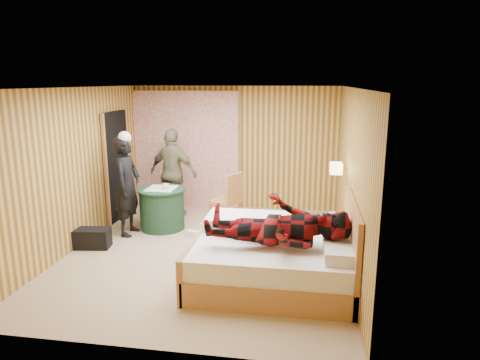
% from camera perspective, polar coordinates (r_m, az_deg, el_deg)
% --- Properties ---
extents(floor, '(4.20, 5.00, 0.01)m').
position_cam_1_polar(floor, '(6.75, -4.35, -9.56)').
color(floor, tan).
rests_on(floor, ground).
extents(ceiling, '(4.20, 5.00, 0.01)m').
position_cam_1_polar(ceiling, '(6.23, -4.76, 12.17)').
color(ceiling, silver).
rests_on(ceiling, wall_back).
extents(wall_back, '(4.20, 0.02, 2.50)m').
position_cam_1_polar(wall_back, '(8.79, -0.76, 4.28)').
color(wall_back, gold).
rests_on(wall_back, floor).
extents(wall_left, '(0.02, 5.00, 2.50)m').
position_cam_1_polar(wall_left, '(7.16, -21.13, 1.37)').
color(wall_left, gold).
rests_on(wall_left, floor).
extents(wall_right, '(0.02, 5.00, 2.50)m').
position_cam_1_polar(wall_right, '(6.24, 14.57, 0.21)').
color(wall_right, gold).
rests_on(wall_right, floor).
extents(curtain, '(2.20, 0.08, 2.40)m').
position_cam_1_polar(curtain, '(8.95, -7.18, 4.02)').
color(curtain, white).
rests_on(curtain, floor).
extents(doorway, '(0.06, 0.90, 2.05)m').
position_cam_1_polar(doorway, '(8.40, -16.06, 1.80)').
color(doorway, black).
rests_on(doorway, floor).
extents(wall_lamp, '(0.26, 0.24, 0.16)m').
position_cam_1_polar(wall_lamp, '(6.65, 12.72, 1.54)').
color(wall_lamp, gold).
rests_on(wall_lamp, wall_right).
extents(bed, '(2.10, 1.66, 1.14)m').
position_cam_1_polar(bed, '(5.70, 4.82, -10.38)').
color(bed, '#BF804E').
rests_on(bed, floor).
extents(nightstand, '(0.44, 0.60, 0.58)m').
position_cam_1_polar(nightstand, '(6.59, 12.09, -7.62)').
color(nightstand, '#BF804E').
rests_on(nightstand, floor).
extents(round_table, '(0.84, 0.84, 0.75)m').
position_cam_1_polar(round_table, '(7.78, -10.35, -3.72)').
color(round_table, '#1E412B').
rests_on(round_table, floor).
extents(chair_far, '(0.53, 0.53, 0.93)m').
position_cam_1_polar(chair_far, '(8.35, -9.07, -1.34)').
color(chair_far, '#BF804E').
rests_on(chair_far, floor).
extents(chair_near, '(0.62, 0.62, 1.02)m').
position_cam_1_polar(chair_near, '(7.58, -1.42, -2.23)').
color(chair_near, '#BF804E').
rests_on(chair_near, floor).
extents(duffel_bag, '(0.58, 0.36, 0.31)m').
position_cam_1_polar(duffel_bag, '(7.24, -19.09, -7.36)').
color(duffel_bag, black).
rests_on(duffel_bag, floor).
extents(sneaker_left, '(0.27, 0.17, 0.11)m').
position_cam_1_polar(sneaker_left, '(7.67, -4.47, -6.29)').
color(sneaker_left, silver).
rests_on(sneaker_left, floor).
extents(sneaker_right, '(0.27, 0.17, 0.11)m').
position_cam_1_polar(sneaker_right, '(7.36, -6.15, -7.18)').
color(sneaker_right, silver).
rests_on(sneaker_right, floor).
extents(woman_standing, '(0.42, 0.63, 1.70)m').
position_cam_1_polar(woman_standing, '(7.50, -14.78, -0.79)').
color(woman_standing, black).
rests_on(woman_standing, floor).
extents(man_at_table, '(1.08, 0.67, 1.72)m').
position_cam_1_polar(man_at_table, '(8.30, -8.90, 0.88)').
color(man_at_table, '#696246').
rests_on(man_at_table, floor).
extents(man_on_bed, '(0.86, 0.67, 1.77)m').
position_cam_1_polar(man_on_bed, '(5.25, 5.09, -4.66)').
color(man_on_bed, maroon).
rests_on(man_on_bed, bed).
extents(book_lower, '(0.19, 0.24, 0.02)m').
position_cam_1_polar(book_lower, '(6.44, 12.23, -5.38)').
color(book_lower, silver).
rests_on(book_lower, nightstand).
extents(book_upper, '(0.22, 0.26, 0.02)m').
position_cam_1_polar(book_upper, '(6.44, 12.24, -5.21)').
color(book_upper, silver).
rests_on(book_upper, nightstand).
extents(cup_nightstand, '(0.13, 0.13, 0.09)m').
position_cam_1_polar(cup_nightstand, '(6.60, 12.17, -4.59)').
color(cup_nightstand, silver).
rests_on(cup_nightstand, nightstand).
extents(cup_table, '(0.14, 0.14, 0.10)m').
position_cam_1_polar(cup_table, '(7.59, -9.88, -0.84)').
color(cup_table, silver).
rests_on(cup_table, round_table).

